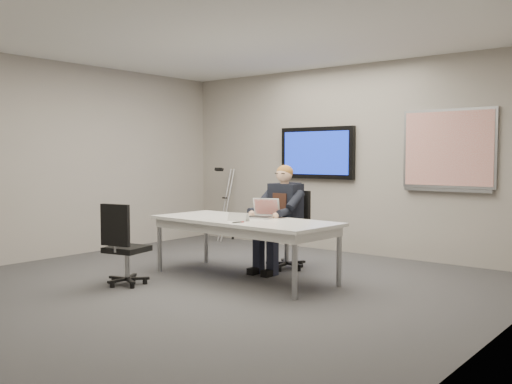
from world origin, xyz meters
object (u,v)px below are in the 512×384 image
Objects in this scene: conference_table at (244,226)px; laptop at (262,213)px; office_chair_far at (289,244)px; seated_person at (277,229)px; office_chair_near at (125,260)px.

laptop is (0.08, 0.24, 0.14)m from conference_table.
office_chair_far is 0.33m from seated_person.
laptop reaches higher than office_chair_near.
laptop is at bearing 73.97° from conference_table.
conference_table is 0.29m from laptop.
laptop is at bearing -81.92° from seated_person.
conference_table is at bearing -138.44° from office_chair_near.
laptop is (0.03, -0.60, 0.45)m from office_chair_far.
office_chair_near is at bearing -142.02° from laptop.
office_chair_near is 1.69m from laptop.
seated_person is (0.05, 0.59, -0.09)m from conference_table.
conference_table is 5.80× the size of laptop.
seated_person is at bearing 88.11° from conference_table.
seated_person is at bearing -129.25° from office_chair_near.
office_chair_far is at bearing 90.96° from seated_person.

